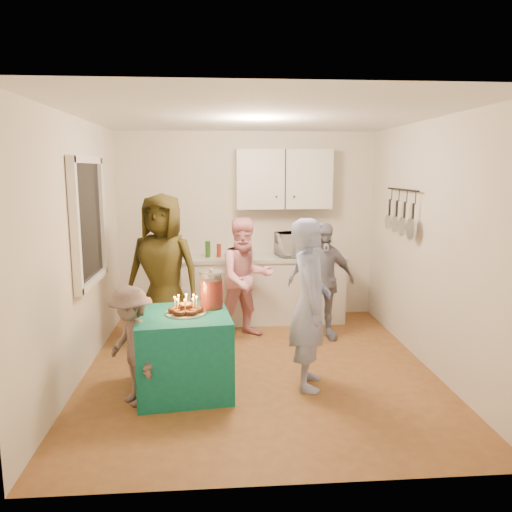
{
  "coord_description": "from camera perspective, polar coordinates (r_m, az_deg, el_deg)",
  "views": [
    {
      "loc": [
        -0.42,
        -5.0,
        2.09
      ],
      "look_at": [
        0.0,
        0.35,
        1.15
      ],
      "focal_mm": 35.0,
      "sensor_mm": 36.0,
      "label": 1
    }
  ],
  "objects": [
    {
      "name": "woman_back_center",
      "position": [
        6.17,
        -1.17,
        -2.57
      ],
      "size": [
        0.87,
        0.77,
        1.51
      ],
      "primitive_type": "imported",
      "rotation": [
        0.0,
        0.0,
        0.31
      ],
      "color": "pink",
      "rests_on": "floor"
    },
    {
      "name": "donut_cake",
      "position": [
        4.69,
        -8.03,
        -5.49
      ],
      "size": [
        0.38,
        0.38,
        0.18
      ],
      "primitive_type": null,
      "color": "#381C0C",
      "rests_on": "party_table"
    },
    {
      "name": "punch_jar",
      "position": [
        4.83,
        -5.12,
        -3.98
      ],
      "size": [
        0.22,
        0.22,
        0.34
      ],
      "primitive_type": "cylinder",
      "color": "red",
      "rests_on": "party_table"
    },
    {
      "name": "upper_cabinet",
      "position": [
        6.91,
        3.2,
        8.75
      ],
      "size": [
        1.3,
        0.3,
        0.8
      ],
      "primitive_type": "cube",
      "color": "white",
      "rests_on": "back_wall"
    },
    {
      "name": "counter",
      "position": [
        6.93,
        0.78,
        -3.94
      ],
      "size": [
        2.2,
        0.58,
        0.86
      ],
      "primitive_type": "cube",
      "color": "white",
      "rests_on": "floor"
    },
    {
      "name": "window_night",
      "position": [
        5.49,
        -18.74,
        3.78
      ],
      "size": [
        0.04,
        1.0,
        1.2
      ],
      "primitive_type": "cube",
      "color": "black",
      "rests_on": "left_wall"
    },
    {
      "name": "party_table",
      "position": [
        4.84,
        -8.27,
        -10.87
      ],
      "size": [
        0.94,
        0.94,
        0.76
      ],
      "primitive_type": "cube",
      "rotation": [
        0.0,
        0.0,
        0.12
      ],
      "color": "#106D5F",
      "rests_on": "floor"
    },
    {
      "name": "man_birthday",
      "position": [
        4.79,
        6.2,
        -5.49
      ],
      "size": [
        0.47,
        0.65,
        1.64
      ],
      "primitive_type": "imported",
      "rotation": [
        0.0,
        0.0,
        1.43
      ],
      "color": "#9CACE3",
      "rests_on": "floor"
    },
    {
      "name": "left_wall",
      "position": [
        5.24,
        -19.7,
        0.7
      ],
      "size": [
        4.0,
        4.0,
        0.0
      ],
      "primitive_type": "plane",
      "color": "silver",
      "rests_on": "floor"
    },
    {
      "name": "pot_rack",
      "position": [
        6.1,
        16.11,
        4.95
      ],
      "size": [
        0.12,
        1.0,
        0.6
      ],
      "primitive_type": "cube",
      "color": "black",
      "rests_on": "right_wall"
    },
    {
      "name": "back_wall",
      "position": [
        7.05,
        -1.05,
        3.5
      ],
      "size": [
        3.6,
        3.6,
        0.0
      ],
      "primitive_type": "plane",
      "color": "silver",
      "rests_on": "floor"
    },
    {
      "name": "ceiling",
      "position": [
        5.04,
        0.32,
        15.75
      ],
      "size": [
        4.0,
        4.0,
        0.0
      ],
      "primitive_type": "plane",
      "color": "white",
      "rests_on": "floor"
    },
    {
      "name": "right_wall",
      "position": [
        5.52,
        19.26,
        1.16
      ],
      "size": [
        4.0,
        4.0,
        0.0
      ],
      "primitive_type": "plane",
      "color": "silver",
      "rests_on": "floor"
    },
    {
      "name": "microwave",
      "position": [
        6.86,
        4.9,
        1.36
      ],
      "size": [
        0.65,
        0.51,
        0.32
      ],
      "primitive_type": "imported",
      "rotation": [
        0.0,
        0.0,
        0.21
      ],
      "color": "white",
      "rests_on": "countertop"
    },
    {
      "name": "woman_back_right",
      "position": [
        6.18,
        7.49,
        -2.88
      ],
      "size": [
        0.9,
        0.49,
        1.46
      ],
      "primitive_type": "imported",
      "rotation": [
        0.0,
        0.0,
        0.17
      ],
      "color": "#101337",
      "rests_on": "floor"
    },
    {
      "name": "woman_back_left",
      "position": [
        5.92,
        -10.57,
        -1.75
      ],
      "size": [
        1.01,
        0.8,
        1.81
      ],
      "primitive_type": "imported",
      "rotation": [
        0.0,
        0.0,
        -0.28
      ],
      "color": "brown",
      "rests_on": "floor"
    },
    {
      "name": "child_near_left",
      "position": [
        4.63,
        -14.02,
        -9.9
      ],
      "size": [
        0.74,
        0.8,
        1.08
      ],
      "primitive_type": "imported",
      "rotation": [
        0.0,
        0.0,
        -0.94
      ],
      "color": "#614F4E",
      "rests_on": "floor"
    },
    {
      "name": "countertop",
      "position": [
        6.83,
        0.79,
        -0.23
      ],
      "size": [
        2.24,
        0.62,
        0.05
      ],
      "primitive_type": "cube",
      "color": "beige",
      "rests_on": "counter"
    },
    {
      "name": "floor",
      "position": [
        5.43,
        0.3,
        -12.69
      ],
      "size": [
        4.0,
        4.0,
        0.0
      ],
      "primitive_type": "plane",
      "color": "brown",
      "rests_on": "ground"
    }
  ]
}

